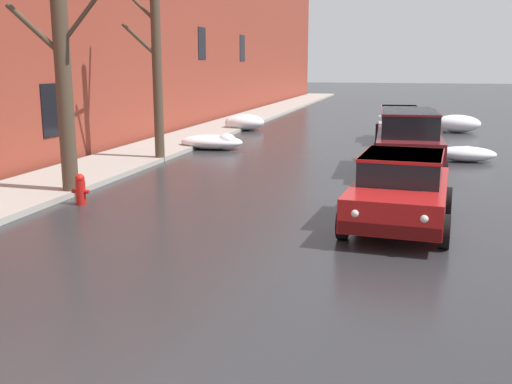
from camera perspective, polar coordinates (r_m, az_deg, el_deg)
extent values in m
cube|color=#A8A399|center=(23.65, -8.06, 4.62)|extent=(2.60, 80.00, 0.14)
cube|color=brown|center=(24.29, -12.53, 16.75)|extent=(0.60, 80.00, 10.37)
cube|color=black|center=(19.20, -18.97, 7.41)|extent=(0.08, 1.10, 1.60)
cube|color=black|center=(38.57, -1.36, 13.61)|extent=(0.08, 1.10, 1.60)
cube|color=black|center=(31.39, -5.24, 13.98)|extent=(0.08, 1.10, 1.60)
ellipsoid|color=white|center=(22.44, -4.27, 4.80)|extent=(2.40, 1.24, 0.53)
ellipsoid|color=white|center=(22.50, -5.18, 4.71)|extent=(0.55, 0.46, 0.46)
ellipsoid|color=white|center=(22.12, -2.82, 4.83)|extent=(0.74, 0.62, 0.62)
ellipsoid|color=white|center=(29.37, 18.69, 6.22)|extent=(2.11, 1.22, 0.82)
ellipsoid|color=white|center=(29.49, 18.57, 5.99)|extent=(0.67, 0.56, 0.56)
ellipsoid|color=white|center=(29.18, 17.67, 5.84)|extent=(0.49, 0.41, 0.41)
ellipsoid|color=white|center=(28.80, -1.04, 6.69)|extent=(1.84, 1.41, 0.76)
ellipsoid|color=white|center=(29.18, -1.64, 6.60)|extent=(0.72, 0.60, 0.60)
ellipsoid|color=white|center=(28.76, -2.21, 6.57)|extent=(0.79, 0.66, 0.66)
ellipsoid|color=white|center=(20.70, 19.40, 3.46)|extent=(1.95, 0.97, 0.49)
ellipsoid|color=white|center=(20.84, 19.58, 3.51)|extent=(0.59, 0.49, 0.49)
cylinder|color=#4C3D2D|center=(14.81, -18.10, 12.81)|extent=(0.38, 0.38, 6.89)
cylinder|color=#4C3D2D|center=(14.86, -20.39, 14.33)|extent=(1.11, 0.70, 1.19)
cylinder|color=#4C3D2D|center=(14.39, -15.68, 16.66)|extent=(1.68, 0.23, 1.68)
cylinder|color=#4C3D2D|center=(19.53, -9.49, 12.50)|extent=(0.31, 0.31, 6.60)
cylinder|color=#4C3D2D|center=(20.15, -11.16, 17.19)|extent=(1.45, 0.68, 1.14)
cylinder|color=#4C3D2D|center=(19.45, -11.06, 14.08)|extent=(0.96, 0.73, 1.04)
cube|color=red|center=(11.94, 13.60, -0.41)|extent=(1.99, 4.02, 0.60)
cube|color=black|center=(12.02, 13.81, 2.39)|extent=(1.62, 2.13, 0.52)
cube|color=red|center=(11.99, 13.87, 3.47)|extent=(1.66, 2.17, 0.06)
cube|color=#520B0B|center=(10.14, 12.58, -3.63)|extent=(1.70, 0.24, 0.22)
cube|color=#520B0B|center=(13.83, 14.27, 0.49)|extent=(1.70, 0.24, 0.22)
cylinder|color=black|center=(10.80, 17.61, -3.61)|extent=(0.22, 0.61, 0.60)
cylinder|color=black|center=(10.95, 8.34, -2.94)|extent=(0.22, 0.61, 0.60)
cylinder|color=black|center=(13.15, 17.84, -0.85)|extent=(0.22, 0.61, 0.60)
cylinder|color=black|center=(13.27, 10.21, -0.34)|extent=(0.22, 0.61, 0.60)
sphere|color=silver|center=(10.01, 15.82, -2.47)|extent=(0.14, 0.14, 0.14)
sphere|color=silver|center=(10.11, 9.46, -2.02)|extent=(0.14, 0.14, 0.14)
cube|color=maroon|center=(17.98, 14.32, 4.15)|extent=(1.94, 4.71, 0.80)
cube|color=black|center=(17.95, 14.44, 6.51)|extent=(1.64, 3.31, 0.68)
cube|color=maroon|center=(17.92, 14.49, 7.50)|extent=(1.68, 3.38, 0.06)
cube|color=black|center=(15.78, 14.50, 2.04)|extent=(1.73, 0.19, 0.22)
cube|color=black|center=(20.27, 14.09, 4.24)|extent=(1.73, 0.19, 0.22)
cylinder|color=black|center=(16.68, 17.48, 1.97)|extent=(0.21, 0.69, 0.68)
cylinder|color=black|center=(16.61, 11.27, 2.26)|extent=(0.21, 0.69, 0.68)
cylinder|color=black|center=(19.51, 16.79, 3.43)|extent=(0.21, 0.69, 0.68)
cylinder|color=black|center=(19.46, 11.47, 3.68)|extent=(0.21, 0.69, 0.68)
sphere|color=silver|center=(15.73, 16.66, 3.21)|extent=(0.14, 0.14, 0.14)
sphere|color=silver|center=(15.68, 12.47, 3.41)|extent=(0.14, 0.14, 0.14)
cube|color=#B7B7BC|center=(25.27, 13.53, 6.09)|extent=(1.88, 3.96, 0.60)
cube|color=black|center=(25.42, 13.58, 7.39)|extent=(1.54, 2.09, 0.52)
cube|color=#B7B7BC|center=(25.40, 13.61, 7.90)|extent=(1.58, 2.13, 0.06)
cube|color=#525254|center=(23.42, 13.67, 5.18)|extent=(1.63, 0.21, 0.22)
cube|color=#525254|center=(27.17, 13.38, 6.12)|extent=(1.63, 0.21, 0.22)
cylinder|color=black|center=(24.16, 15.62, 5.00)|extent=(0.21, 0.61, 0.60)
cylinder|color=black|center=(24.09, 11.56, 5.18)|extent=(0.21, 0.61, 0.60)
cylinder|color=black|center=(26.54, 15.26, 5.62)|extent=(0.21, 0.61, 0.60)
cylinder|color=black|center=(26.48, 11.56, 5.79)|extent=(0.21, 0.61, 0.60)
sphere|color=silver|center=(23.39, 15.03, 5.74)|extent=(0.14, 0.14, 0.14)
sphere|color=silver|center=(23.34, 12.37, 5.86)|extent=(0.14, 0.14, 0.14)
cylinder|color=red|center=(14.05, -16.43, -0.06)|extent=(0.22, 0.22, 0.55)
sphere|color=red|center=(13.98, -16.51, 1.26)|extent=(0.21, 0.21, 0.21)
cylinder|color=red|center=(14.12, -16.99, 0.08)|extent=(0.10, 0.09, 0.09)
cylinder|color=red|center=(13.96, -15.87, 0.01)|extent=(0.10, 0.09, 0.09)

